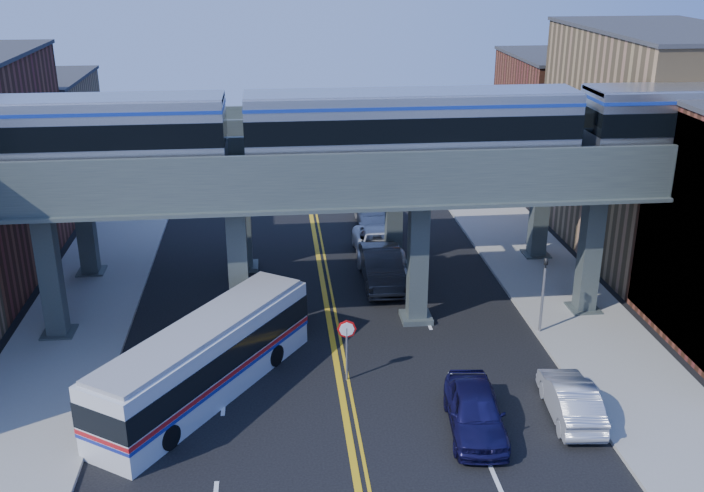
{
  "coord_description": "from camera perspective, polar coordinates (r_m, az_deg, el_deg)",
  "views": [
    {
      "loc": [
        -2.31,
        -24.1,
        16.18
      ],
      "look_at": [
        0.81,
        5.94,
        4.56
      ],
      "focal_mm": 40.0,
      "sensor_mm": 36.0,
      "label": 1
    }
  ],
  "objects": [
    {
      "name": "building_east_b",
      "position": [
        46.31,
        21.1,
        6.93
      ],
      "size": [
        8.0,
        14.0,
        12.0
      ],
      "primitive_type": "cube",
      "color": "olive",
      "rests_on": "ground"
    },
    {
      "name": "car_lane_d",
      "position": [
        47.98,
        1.69,
        2.37
      ],
      "size": [
        2.46,
        5.78,
        1.66
      ],
      "primitive_type": "imported",
      "rotation": [
        0.0,
        0.0,
        -0.02
      ],
      "color": "#AEAEB3",
      "rests_on": "ground"
    },
    {
      "name": "ground",
      "position": [
        29.12,
        -0.39,
        -12.72
      ],
      "size": [
        120.0,
        120.0,
        0.0
      ],
      "primitive_type": "plane",
      "color": "black",
      "rests_on": "ground"
    },
    {
      "name": "sidewalk_west",
      "position": [
        38.81,
        -19.11,
        -4.72
      ],
      "size": [
        5.0,
        70.0,
        0.16
      ],
      "primitive_type": "cube",
      "color": "gray",
      "rests_on": "ground"
    },
    {
      "name": "car_lane_a",
      "position": [
        28.61,
        8.96,
        -11.76
      ],
      "size": [
        2.36,
        4.9,
        1.61
      ],
      "primitive_type": "imported",
      "rotation": [
        0.0,
        0.0,
        -0.1
      ],
      "color": "#12103B",
      "rests_on": "ground"
    },
    {
      "name": "car_parked_curb",
      "position": [
        30.17,
        15.62,
        -10.67
      ],
      "size": [
        1.91,
        4.48,
        1.44
      ],
      "primitive_type": "imported",
      "rotation": [
        0.0,
        0.0,
        3.05
      ],
      "color": "#AFB0B4",
      "rests_on": "ground"
    },
    {
      "name": "traffic_signal",
      "position": [
        35.09,
        13.76,
        -2.91
      ],
      "size": [
        0.15,
        0.18,
        4.1
      ],
      "color": "slate",
      "rests_on": "ground"
    },
    {
      "name": "building_east_c",
      "position": [
        58.22,
        15.32,
        8.72
      ],
      "size": [
        8.0,
        10.0,
        9.0
      ],
      "primitive_type": "cube",
      "color": "brown",
      "rests_on": "ground"
    },
    {
      "name": "car_lane_c",
      "position": [
        43.15,
        1.9,
        0.08
      ],
      "size": [
        2.65,
        5.52,
        1.52
      ],
      "primitive_type": "imported",
      "rotation": [
        0.0,
        0.0,
        -0.02
      ],
      "color": "white",
      "rests_on": "ground"
    },
    {
      "name": "mural_panel",
      "position": [
        34.71,
        23.54,
        -0.02
      ],
      "size": [
        0.1,
        9.5,
        9.5
      ],
      "primitive_type": "cube",
      "color": "teal",
      "rests_on": "ground"
    },
    {
      "name": "car_lane_b",
      "position": [
        39.83,
        2.19,
        -1.54
      ],
      "size": [
        1.98,
        5.5,
        1.8
      ],
      "primitive_type": "imported",
      "rotation": [
        0.0,
        0.0,
        -0.01
      ],
      "color": "#2C2C2F",
      "rests_on": "ground"
    },
    {
      "name": "elevated_viaduct_near",
      "position": [
        33.62,
        -1.75,
        4.24
      ],
      "size": [
        52.0,
        3.6,
        7.4
      ],
      "color": "#3C4643",
      "rests_on": "ground"
    },
    {
      "name": "elevated_viaduct_far",
      "position": [
        40.36,
        -2.5,
        7.09
      ],
      "size": [
        52.0,
        3.6,
        7.4
      ],
      "color": "#3C4643",
      "rests_on": "ground"
    },
    {
      "name": "transit_bus",
      "position": [
        30.6,
        -10.61,
        -8.16
      ],
      "size": [
        8.13,
        10.35,
        2.8
      ],
      "rotation": [
        0.0,
        0.0,
        0.97
      ],
      "color": "silver",
      "rests_on": "ground"
    },
    {
      "name": "building_west_c",
      "position": [
        56.83,
        -22.51,
        7.06
      ],
      "size": [
        8.0,
        10.0,
        8.0
      ],
      "primitive_type": "cube",
      "color": "olive",
      "rests_on": "ground"
    },
    {
      "name": "stop_sign",
      "position": [
        30.81,
        -0.38,
        -6.87
      ],
      "size": [
        0.76,
        0.09,
        2.63
      ],
      "color": "slate",
      "rests_on": "ground"
    },
    {
      "name": "sidewalk_east",
      "position": [
        40.16,
        14.75,
        -3.34
      ],
      "size": [
        5.0,
        70.0,
        0.16
      ],
      "primitive_type": "cube",
      "color": "gray",
      "rests_on": "ground"
    },
    {
      "name": "transit_train",
      "position": [
        33.39,
        4.35,
        8.75
      ],
      "size": [
        43.38,
        2.72,
        3.16
      ],
      "color": "black",
      "rests_on": "elevated_viaduct_near"
    }
  ]
}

